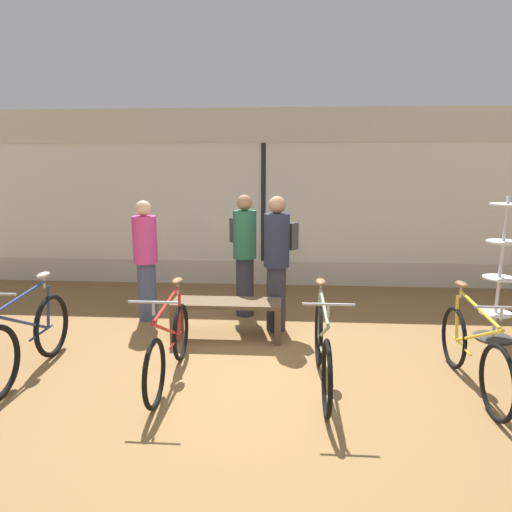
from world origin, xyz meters
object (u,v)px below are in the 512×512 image
Objects in this scene: bicycle_far_right at (473,352)px; display_bench at (227,308)px; bicycle_right at (322,349)px; accessory_rack at (499,283)px; customer_near_rack at (277,259)px; bicycle_far_left at (27,339)px; bicycle_left at (169,346)px; customer_by_window at (244,251)px; customer_mid_floor at (146,258)px.

bicycle_far_right is 2.88m from display_bench.
bicycle_right reaches higher than bicycle_far_right.
accessory_rack reaches higher than customer_near_rack.
customer_near_rack reaches higher than display_bench.
bicycle_far_left is 0.98× the size of customer_near_rack.
bicycle_left is 1.58m from bicycle_right.
bicycle_far_right is at bearing -120.75° from accessory_rack.
bicycle_left is at bearing -124.79° from customer_near_rack.
bicycle_right is at bearing -178.58° from bicycle_far_right.
bicycle_right is 2.76m from accessory_rack.
display_bench is at bearing -98.42° from customer_by_window.
bicycle_far_right is 2.60m from customer_near_rack.
customer_by_window is (-2.48, 2.15, 0.59)m from bicycle_far_right.
customer_by_window is at bearing 139.04° from bicycle_far_right.
bicycle_far_right is 0.98× the size of customer_by_window.
accessory_rack reaches higher than customer_by_window.
customer_near_rack is (1.09, 1.56, 0.62)m from bicycle_left.
bicycle_right is 0.97× the size of customer_near_rack.
bicycle_far_right is 1.25× the size of display_bench.
bicycle_left is 0.94× the size of customer_near_rack.
bicycle_far_left is 4.60m from bicycle_far_right.
bicycle_right is 0.99× the size of customer_by_window.
accessory_rack is 3.40m from customer_by_window.
bicycle_left is at bearing -110.60° from display_bench.
customer_by_window is at bearing 130.38° from customer_near_rack.
customer_near_rack is (0.64, 0.37, 0.58)m from display_bench.
bicycle_far_right is (3.07, -0.00, 0.02)m from bicycle_left.
customer_by_window is at bearing 12.26° from customer_mid_floor.
customer_by_window is (-3.31, 0.75, 0.22)m from accessory_rack.
bicycle_far_left is at bearing 179.86° from bicycle_far_right.
bicycle_right is 1.02× the size of customer_mid_floor.
bicycle_far_right reaches higher than bicycle_left.
bicycle_right is (1.58, -0.04, 0.02)m from bicycle_left.
accessory_rack is at bearing 31.77° from bicycle_right.
customer_near_rack is at bearing 30.22° from display_bench.
display_bench is 0.78× the size of customer_by_window.
customer_mid_floor reaches higher than bicycle_right.
bicycle_right is 1.27× the size of display_bench.
bicycle_right reaches higher than bicycle_left.
bicycle_far_right is at bearing 1.42° from bicycle_right.
accessory_rack reaches higher than display_bench.
bicycle_left is 2.00m from customer_near_rack.
customer_mid_floor is (-1.38, -0.30, -0.06)m from customer_by_window.
customer_by_window is at bearing 74.65° from bicycle_left.
bicycle_far_right is 1.67m from accessory_rack.
accessory_rack is (5.43, 1.39, 0.35)m from bicycle_far_left.
bicycle_left is 0.97× the size of bicycle_right.
bicycle_far_left is 1.53m from bicycle_left.
bicycle_left is 2.31m from customer_by_window.
bicycle_far_left is 2.31m from display_bench.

